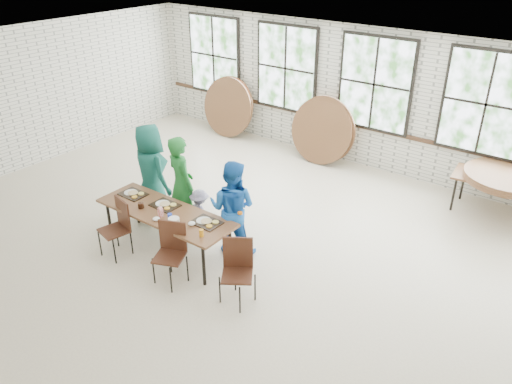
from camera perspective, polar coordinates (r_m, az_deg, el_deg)
room at (r=10.77m, az=13.41°, el=11.68°), size 12.00×12.00×12.00m
dining_table at (r=8.02m, az=-10.34°, el=-2.51°), size 2.42×0.85×0.74m
chair_near_left at (r=8.21m, az=-15.42°, el=-3.43°), size 0.50×0.49×0.95m
chair_near_right at (r=7.44m, az=-9.66°, el=-6.24°), size 0.55×0.54×0.95m
chair_spare at (r=6.99m, az=-2.12°, el=-8.32°), size 0.58×0.57×0.95m
adult_teal at (r=9.00m, az=-11.89°, el=2.21°), size 0.97×0.74×1.77m
adult_green at (r=8.50m, az=-8.51°, el=0.82°), size 0.73×0.60×1.74m
toddler at (r=8.45m, az=-6.39°, el=-2.49°), size 0.60×0.37×0.89m
adult_blue at (r=7.85m, az=-2.71°, el=-1.83°), size 0.93×0.82×1.60m
storage_table at (r=9.92m, az=26.72°, el=0.89°), size 1.87×0.93×0.74m
tabletop_clutter at (r=7.92m, az=-9.98°, el=-2.27°), size 2.04×0.62×0.11m
round_tops_stacked at (r=9.87m, az=26.86°, el=1.51°), size 1.50×1.50×0.13m
round_tops_leaning at (r=11.95m, az=1.89°, el=8.48°), size 4.28×0.50×1.50m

